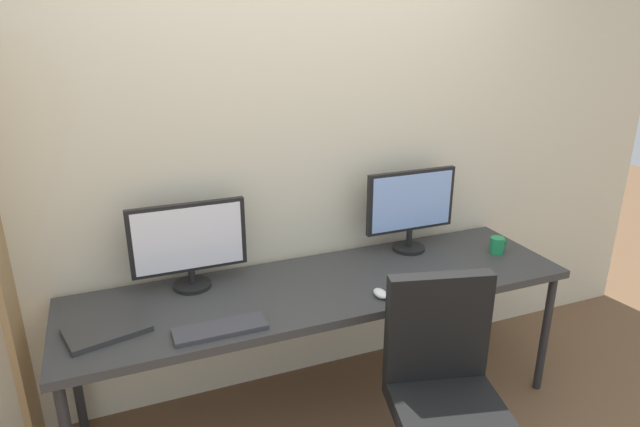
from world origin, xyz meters
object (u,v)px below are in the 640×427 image
computer_mouse (380,293)px  keyboard_left (220,329)px  laptop_closed (107,329)px  office_chair (442,416)px  coffee_mug (497,245)px  desk (324,293)px  monitor_left (189,242)px  monitor_right (411,206)px  keyboard_right (448,283)px

computer_mouse → keyboard_left: bearing=-178.9°
keyboard_left → laptop_closed: size_ratio=1.20×
office_chair → coffee_mug: office_chair is taller
desk → coffee_mug: size_ratio=23.25×
desk → monitor_left: size_ratio=4.54×
desk → keyboard_left: size_ratio=6.41×
desk → laptop_closed: (-1.00, -0.06, 0.06)m
monitor_left → computer_mouse: monitor_left is taller
monitor_left → laptop_closed: (-0.40, -0.27, -0.22)m
coffee_mug → laptop_closed: bearing=-178.5°
desk → laptop_closed: size_ratio=7.70×
laptop_closed → coffee_mug: bearing=-13.0°
office_chair → keyboard_left: bearing=151.1°
monitor_right → keyboard_left: bearing=-159.1°
monitor_left → desk: bearing=-19.5°
desk → coffee_mug: coffee_mug is taller
desk → computer_mouse: 0.30m
laptop_closed → coffee_mug: coffee_mug is taller
keyboard_right → laptop_closed: laptop_closed is taller
office_chair → laptop_closed: size_ratio=3.09×
office_chair → coffee_mug: 1.09m
coffee_mug → keyboard_right: bearing=-154.9°
monitor_left → keyboard_right: size_ratio=1.66×
monitor_right → computer_mouse: monitor_right is taller
monitor_left → coffee_mug: bearing=-7.7°
keyboard_right → coffee_mug: bearing=25.1°
monitor_right → computer_mouse: bearing=-133.3°
office_chair → computer_mouse: (-0.06, 0.47, 0.35)m
keyboard_left → laptop_closed: 0.47m
coffee_mug → monitor_left: bearing=172.3°
monitor_right → keyboard_right: (-0.04, -0.44, -0.25)m
desk → monitor_left: monitor_left is taller
computer_mouse → laptop_closed: bearing=172.6°
monitor_right → keyboard_left: 1.27m
office_chair → monitor_left: (-0.86, 0.89, 0.57)m
monitor_left → keyboard_right: bearing=-20.9°
laptop_closed → coffee_mug: (2.03, 0.05, 0.03)m
monitor_right → coffee_mug: monitor_right is taller
desk → monitor_right: (0.60, 0.21, 0.31)m
keyboard_right → coffee_mug: 0.52m
office_chair → laptop_closed: bearing=153.7°
office_chair → keyboard_left: 1.00m
computer_mouse → laptop_closed: computer_mouse is taller
office_chair → monitor_right: bearing=69.0°
keyboard_right → monitor_left: bearing=159.1°
computer_mouse → monitor_right: bearing=46.7°
office_chair → monitor_left: 1.36m
keyboard_right → laptop_closed: size_ratio=1.03×
monitor_right → laptop_closed: monitor_right is taller
desk → keyboard_right: (0.56, -0.23, 0.06)m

